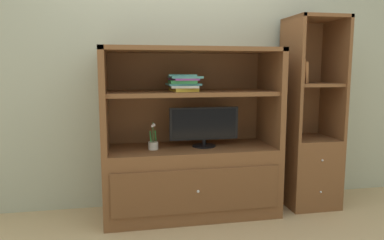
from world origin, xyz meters
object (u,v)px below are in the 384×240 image
media_console (191,162)px  bookshelf_tall (309,145)px  magazine_stack (183,83)px  tv_monitor (204,126)px  upright_book_row (300,72)px  potted_plant (153,144)px

media_console → bookshelf_tall: size_ratio=0.86×
media_console → magazine_stack: 0.72m
tv_monitor → bookshelf_tall: size_ratio=0.35×
magazine_stack → upright_book_row: 1.10m
magazine_stack → upright_book_row: upright_book_row is taller
media_console → potted_plant: 0.39m
upright_book_row → bookshelf_tall: bearing=4.1°
tv_monitor → potted_plant: size_ratio=2.61×
tv_monitor → media_console: bearing=172.9°
media_console → potted_plant: (-0.34, -0.05, 0.19)m
magazine_stack → tv_monitor: bearing=-1.7°
bookshelf_tall → upright_book_row: bookshelf_tall is taller
magazine_stack → bookshelf_tall: size_ratio=0.19×
media_console → tv_monitor: bearing=-7.1°
potted_plant → magazine_stack: (0.27, 0.04, 0.52)m
media_console → upright_book_row: size_ratio=6.92×
potted_plant → bookshelf_tall: 1.50m
potted_plant → bookshelf_tall: bearing=1.9°
media_console → upright_book_row: media_console is taller
media_console → bookshelf_tall: bearing=0.2°
potted_plant → bookshelf_tall: (1.50, 0.05, -0.09)m
bookshelf_tall → magazine_stack: bearing=-179.4°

